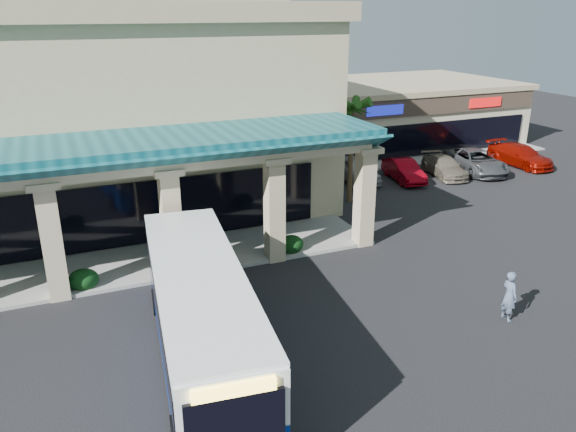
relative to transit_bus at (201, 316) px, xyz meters
name	(u,v)px	position (x,y,z in m)	size (l,w,h in m)	color
ground	(290,322)	(3.46, 1.00, -1.60)	(110.00, 110.00, 0.00)	black
main_building	(26,109)	(-4.54, 17.00, 4.08)	(30.80, 14.80, 11.35)	#C0B489
arcade	(36,218)	(-4.54, 7.80, 1.25)	(30.00, 6.20, 5.70)	#0E4955
strip_mall	(375,112)	(21.46, 25.00, 0.85)	(22.50, 12.50, 4.90)	beige
palm_0	(351,146)	(11.96, 12.00, 1.70)	(2.40, 2.40, 6.60)	#1B4713
palm_1	(341,141)	(12.96, 15.00, 1.30)	(2.40, 2.40, 5.80)	#1B4713
broadleaf_tree	(281,135)	(10.96, 20.00, 0.81)	(2.60, 2.60, 4.81)	black
transit_bus	(201,316)	(0.00, 0.00, 0.00)	(2.67, 11.45, 3.20)	#032792
pedestrian	(509,296)	(10.77, -1.87, -0.65)	(0.69, 0.45, 1.89)	#48576F
car_silver	(355,169)	(14.30, 15.53, -0.82)	(1.85, 4.59, 1.56)	#AAAAAD
car_white	(404,170)	(17.25, 14.30, -0.91)	(1.46, 4.20, 1.38)	maroon
car_red	(444,167)	(20.38, 14.16, -0.96)	(1.80, 4.44, 1.29)	gray
car_gray	(476,161)	(22.95, 14.10, -0.83)	(2.55, 5.54, 1.54)	#4C4F52
car_extra	(520,155)	(27.03, 14.23, -0.86)	(2.09, 5.13, 1.49)	#900E05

